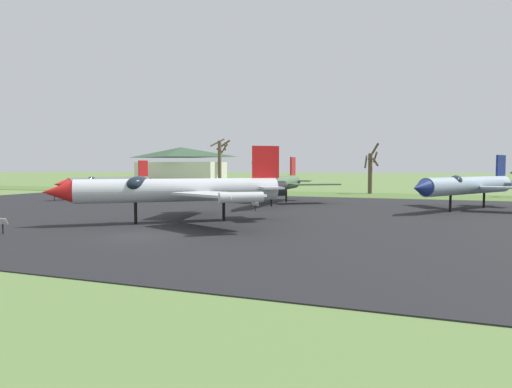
# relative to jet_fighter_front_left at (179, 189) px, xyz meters

# --- Properties ---
(ground_plane) EXTENTS (600.00, 600.00, 0.00)m
(ground_plane) POSITION_rel_jet_fighter_front_left_xyz_m (1.06, -6.37, -2.45)
(ground_plane) COLOR #607F42
(asphalt_apron) EXTENTS (82.15, 46.69, 0.05)m
(asphalt_apron) POSITION_rel_jet_fighter_front_left_xyz_m (1.06, 7.64, -2.43)
(asphalt_apron) COLOR black
(asphalt_apron) RESTS_ON ground
(grass_verge_strip) EXTENTS (142.15, 12.00, 0.06)m
(grass_verge_strip) POSITION_rel_jet_fighter_front_left_xyz_m (1.06, 36.99, -2.42)
(grass_verge_strip) COLOR #507033
(grass_verge_strip) RESTS_ON ground
(jet_fighter_front_left) EXTENTS (15.39, 14.52, 5.71)m
(jet_fighter_front_left) POSITION_rel_jet_fighter_front_left_xyz_m (0.00, 0.00, 0.00)
(jet_fighter_front_left) COLOR silver
(jet_fighter_front_left) RESTS_ON ground
(info_placard_front_left) EXTENTS (0.61, 0.40, 1.00)m
(info_placard_front_left) POSITION_rel_jet_fighter_front_left_xyz_m (-7.13, -8.62, -1.82)
(info_placard_front_left) COLOR black
(info_placard_front_left) RESTS_ON ground
(jet_fighter_front_right) EXTENTS (11.60, 14.78, 5.04)m
(jet_fighter_front_right) POSITION_rel_jet_fighter_front_left_xyz_m (-22.17, 20.04, -0.38)
(jet_fighter_front_right) COLOR #565B60
(jet_fighter_front_right) RESTS_ON ground
(info_placard_front_right) EXTENTS (0.62, 0.32, 1.07)m
(info_placard_front_right) POSITION_rel_jet_fighter_front_left_xyz_m (-23.95, 12.43, -1.77)
(info_placard_front_right) COLOR black
(info_placard_front_right) RESTS_ON ground
(jet_fighter_rear_center) EXTENTS (12.80, 17.09, 5.30)m
(jet_fighter_rear_center) POSITION_rel_jet_fighter_front_left_xyz_m (2.05, 17.58, -0.11)
(jet_fighter_rear_center) COLOR #4C6B47
(jet_fighter_rear_center) RESTS_ON ground
(info_placard_rear_center) EXTENTS (0.66, 0.27, 0.87)m
(info_placard_rear_center) POSITION_rel_jet_fighter_front_left_xyz_m (2.29, 9.85, -1.89)
(info_placard_rear_center) COLOR black
(info_placard_rear_center) RESTS_ON ground
(jet_fighter_rear_left) EXTENTS (11.44, 15.19, 5.32)m
(jet_fighter_rear_left) POSITION_rel_jet_fighter_front_left_xyz_m (20.60, 17.54, -0.06)
(jet_fighter_rear_left) COLOR #8EA3B2
(jet_fighter_rear_left) RESTS_ON ground
(bare_tree_far_left) EXTENTS (3.39, 2.52, 9.11)m
(bare_tree_far_left) POSITION_rel_jet_fighter_front_left_xyz_m (-15.84, 41.30, 2.54)
(bare_tree_far_left) COLOR brown
(bare_tree_far_left) RESTS_ON ground
(bare_tree_left_of_center) EXTENTS (2.84, 2.84, 7.63)m
(bare_tree_left_of_center) POSITION_rel_jet_fighter_front_left_xyz_m (-9.86, 44.08, 1.74)
(bare_tree_left_of_center) COLOR brown
(bare_tree_left_of_center) RESTS_ON ground
(bare_tree_center) EXTENTS (2.14, 2.49, 7.81)m
(bare_tree_center) POSITION_rel_jet_fighter_front_left_xyz_m (9.44, 41.04, 1.29)
(bare_tree_center) COLOR brown
(bare_tree_center) RESTS_ON ground
(visitor_building) EXTENTS (23.14, 10.39, 9.28)m
(visitor_building) POSITION_rel_jet_fighter_front_left_xyz_m (-42.41, 74.11, 2.07)
(visitor_building) COLOR beige
(visitor_building) RESTS_ON ground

